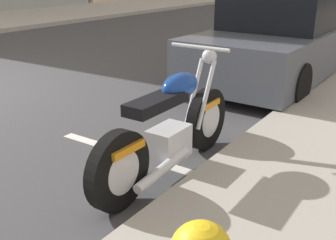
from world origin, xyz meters
name	(u,v)px	position (x,y,z in m)	size (l,w,h in m)	color
sidewalk_far_curb	(108,8)	(12.00, 7.20, 0.07)	(120.00, 5.00, 0.14)	#ADA89E
parking_stall_stripe	(143,158)	(0.00, -4.10, 0.00)	(0.12, 2.20, 0.01)	silver
parked_motorcycle	(170,130)	(-0.10, -4.50, 0.43)	(2.06, 0.62, 1.13)	black
parked_car_far_down_curb	(283,40)	(4.00, -4.08, 0.66)	(4.48, 1.86, 1.42)	#4C515B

